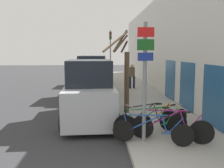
{
  "coord_description": "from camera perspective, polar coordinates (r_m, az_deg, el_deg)",
  "views": [
    {
      "loc": [
        0.17,
        -3.39,
        2.75
      ],
      "look_at": [
        0.74,
        6.64,
        1.47
      ],
      "focal_mm": 40.0,
      "sensor_mm": 36.0,
      "label": 1
    }
  ],
  "objects": [
    {
      "name": "signpost",
      "position": [
        7.2,
        7.49,
        1.49
      ],
      "size": [
        0.48,
        0.13,
        3.44
      ],
      "color": "gray",
      "rests_on": "sidewalk_curb"
    },
    {
      "name": "sidewalk_curb",
      "position": [
        17.76,
        4.67,
        -1.45
      ],
      "size": [
        3.2,
        32.0,
        0.15
      ],
      "color": "#9E9B93",
      "rests_on": "ground"
    },
    {
      "name": "parked_car_1",
      "position": [
        15.37,
        -4.43,
        1.23
      ],
      "size": [
        2.1,
        4.68,
        2.55
      ],
      "rotation": [
        0.0,
        0.0,
        -0.04
      ],
      "color": "#144728",
      "rests_on": "ground"
    },
    {
      "name": "traffic_light",
      "position": [
        22.03,
        -0.37,
        7.98
      ],
      "size": [
        0.2,
        0.3,
        4.5
      ],
      "color": "gray",
      "rests_on": "sidewalk_curb"
    },
    {
      "name": "bicycle_1",
      "position": [
        7.61,
        13.33,
        -9.71
      ],
      "size": [
        2.26,
        0.88,
        0.96
      ],
      "rotation": [
        0.0,
        0.0,
        1.22
      ],
      "color": "black",
      "rests_on": "sidewalk_curb"
    },
    {
      "name": "bicycle_4",
      "position": [
        8.58,
        11.7,
        -7.94
      ],
      "size": [
        2.01,
        1.23,
        0.87
      ],
      "rotation": [
        0.0,
        0.0,
        2.11
      ],
      "color": "black",
      "rests_on": "sidewalk_curb"
    },
    {
      "name": "bicycle_3",
      "position": [
        8.18,
        8.08,
        -8.33
      ],
      "size": [
        2.25,
        0.9,
        0.98
      ],
      "rotation": [
        0.0,
        0.0,
        1.94
      ],
      "color": "black",
      "rests_on": "sidewalk_curb"
    },
    {
      "name": "street_tree",
      "position": [
        10.69,
        3.04,
        2.26
      ],
      "size": [
        1.18,
        1.65,
        3.56
      ],
      "color": "brown",
      "rests_on": "sidewalk_curb"
    },
    {
      "name": "parked_car_0",
      "position": [
        10.05,
        -5.2,
        -2.18
      ],
      "size": [
        2.19,
        4.8,
        2.46
      ],
      "rotation": [
        0.0,
        0.0,
        0.04
      ],
      "color": "#B2B7BC",
      "rests_on": "ground"
    },
    {
      "name": "ground_plane",
      "position": [
        14.85,
        -3.84,
        -3.45
      ],
      "size": [
        80.0,
        80.0,
        0.0
      ],
      "primitive_type": "plane",
      "color": "#333335"
    },
    {
      "name": "bicycle_0",
      "position": [
        7.29,
        9.18,
        -10.59
      ],
      "size": [
        2.22,
        0.76,
        0.88
      ],
      "rotation": [
        0.0,
        0.0,
        1.28
      ],
      "color": "black",
      "rests_on": "sidewalk_curb"
    },
    {
      "name": "bicycle_2",
      "position": [
        7.99,
        9.27,
        -8.88
      ],
      "size": [
        2.31,
        0.48,
        0.92
      ],
      "rotation": [
        0.0,
        0.0,
        1.7
      ],
      "color": "black",
      "rests_on": "sidewalk_curb"
    },
    {
      "name": "parked_car_2",
      "position": [
        21.25,
        -4.2,
        2.77
      ],
      "size": [
        2.22,
        4.71,
        2.44
      ],
      "rotation": [
        0.0,
        0.0,
        -0.06
      ],
      "color": "gray",
      "rests_on": "ground"
    },
    {
      "name": "pedestrian_near",
      "position": [
        18.11,
        4.63,
        2.22
      ],
      "size": [
        0.45,
        0.39,
        1.77
      ],
      "rotation": [
        0.0,
        0.0,
        0.35
      ],
      "color": "#1E2338",
      "rests_on": "sidewalk_curb"
    },
    {
      "name": "building_facade",
      "position": [
        17.81,
        10.46,
        8.66
      ],
      "size": [
        0.23,
        32.0,
        6.5
      ],
      "color": "silver",
      "rests_on": "ground"
    }
  ]
}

